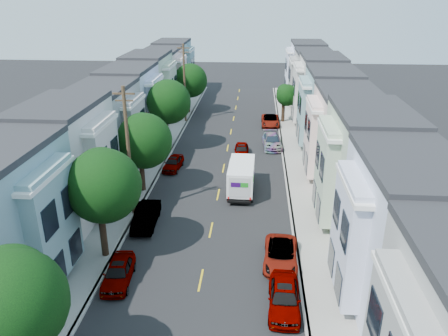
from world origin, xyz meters
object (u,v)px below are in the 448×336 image
(parked_left_b, at_px, (118,272))
(parked_right_d, at_px, (270,121))
(parked_left_c, at_px, (146,216))
(parked_right_c, at_px, (272,141))
(tree_d, at_px, (168,102))
(tree_e, at_px, (190,81))
(lead_sedan, at_px, (241,150))
(parked_left_d, at_px, (173,163))
(utility_pole_near, at_px, (129,153))
(utility_pole_far, at_px, (185,83))
(tree_b, at_px, (102,186))
(parked_right_a, at_px, (284,297))
(tree_a, at_px, (10,304))
(parked_right_b, at_px, (281,255))
(tree_c, at_px, (143,141))
(fedex_truck, at_px, (241,176))
(tree_far_r, at_px, (286,96))

(parked_left_b, height_order, parked_right_d, parked_left_b)
(parked_left_c, height_order, parked_right_c, parked_left_c)
(tree_d, height_order, tree_e, tree_d)
(lead_sedan, distance_m, parked_left_d, 7.75)
(utility_pole_near, height_order, parked_left_c, utility_pole_near)
(tree_d, relative_size, utility_pole_far, 0.77)
(tree_b, height_order, parked_right_c, tree_b)
(parked_left_c, height_order, parked_right_a, parked_right_a)
(parked_left_b, bearing_deg, parked_right_c, 64.01)
(tree_a, distance_m, tree_b, 10.85)
(tree_b, bearing_deg, utility_pole_far, 90.00)
(parked_left_b, bearing_deg, tree_d, 88.73)
(parked_right_c, bearing_deg, utility_pole_far, 135.94)
(utility_pole_near, relative_size, parked_left_b, 2.41)
(parked_left_b, bearing_deg, parked_right_b, 10.39)
(tree_e, relative_size, utility_pole_near, 0.70)
(utility_pole_near, xyz_separation_m, parked_right_c, (11.20, 16.62, -4.44))
(tree_c, distance_m, utility_pole_far, 21.80)
(tree_b, relative_size, parked_left_c, 1.72)
(tree_b, distance_m, parked_left_d, 16.03)
(lead_sedan, bearing_deg, parked_right_a, -83.00)
(fedex_truck, xyz_separation_m, parked_right_d, (2.95, 20.26, -0.82))
(tree_far_r, bearing_deg, tree_e, 164.40)
(tree_d, bearing_deg, parked_left_c, -85.17)
(tree_b, relative_size, parked_right_d, 1.55)
(tree_a, relative_size, tree_b, 0.96)
(utility_pole_near, distance_m, parked_left_d, 10.54)
(parked_right_d, bearing_deg, utility_pole_near, -114.59)
(utility_pole_far, height_order, parked_left_c, utility_pole_far)
(tree_e, bearing_deg, parked_left_c, -87.49)
(fedex_truck, bearing_deg, parked_left_b, -116.36)
(tree_e, height_order, parked_left_b, tree_e)
(tree_c, distance_m, tree_e, 26.20)
(parked_right_b, bearing_deg, tree_e, 110.48)
(tree_far_r, distance_m, fedex_truck, 22.62)
(tree_e, bearing_deg, parked_right_c, -50.90)
(parked_right_b, bearing_deg, tree_c, 141.34)
(utility_pole_far, bearing_deg, tree_far_r, 3.13)
(utility_pole_near, bearing_deg, parked_right_c, 56.03)
(tree_far_r, bearing_deg, parked_right_d, -139.35)
(tree_far_r, relative_size, parked_left_b, 1.22)
(tree_far_r, relative_size, parked_right_b, 1.10)
(tree_d, distance_m, fedex_truck, 13.71)
(fedex_truck, relative_size, parked_right_a, 1.22)
(parked_right_d, bearing_deg, lead_sedan, -106.48)
(tree_b, distance_m, parked_right_a, 12.75)
(lead_sedan, bearing_deg, parked_right_b, -81.31)
(parked_right_b, bearing_deg, parked_right_d, 93.32)
(tree_a, relative_size, fedex_truck, 1.30)
(parked_left_d, height_order, parked_right_c, parked_right_c)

